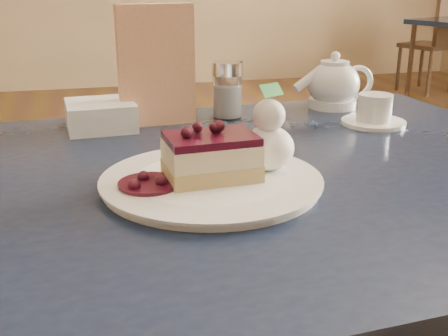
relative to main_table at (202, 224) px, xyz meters
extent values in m
cube|color=black|center=(0.00, 0.00, 0.06)|extent=(1.30, 0.90, 0.04)
cylinder|color=#4C3A21|center=(0.55, 0.39, -0.33)|extent=(0.05, 0.05, 0.74)
cylinder|color=white|center=(0.00, -0.05, 0.09)|extent=(0.30, 0.30, 0.01)
cube|color=tan|center=(0.00, -0.05, 0.11)|extent=(0.13, 0.10, 0.02)
cube|color=beige|center=(0.00, -0.05, 0.13)|extent=(0.13, 0.09, 0.03)
cube|color=#3D091D|center=(0.00, -0.05, 0.15)|extent=(0.13, 0.09, 0.01)
ellipsoid|color=white|center=(0.09, -0.04, 0.13)|extent=(0.08, 0.08, 0.06)
cylinder|color=#3D091D|center=(-0.09, -0.06, 0.10)|extent=(0.08, 0.08, 0.01)
cylinder|color=white|center=(0.39, 0.20, 0.09)|extent=(0.13, 0.13, 0.01)
cylinder|color=white|center=(0.39, 0.20, 0.12)|extent=(0.07, 0.07, 0.05)
ellipsoid|color=white|center=(0.38, 0.36, 0.13)|extent=(0.12, 0.12, 0.10)
cylinder|color=white|center=(0.38, 0.36, 0.19)|extent=(0.06, 0.06, 0.01)
cylinder|color=white|center=(0.30, 0.36, 0.13)|extent=(0.06, 0.02, 0.05)
cube|color=#FEF2A9|center=(-0.02, 0.31, 0.20)|extent=(0.15, 0.04, 0.23)
cylinder|color=white|center=(0.13, 0.32, 0.13)|extent=(0.06, 0.06, 0.09)
cylinder|color=silver|center=(0.13, 0.32, 0.18)|extent=(0.06, 0.06, 0.03)
cube|color=white|center=(-0.13, 0.30, 0.11)|extent=(0.13, 0.13, 0.05)
cylinder|color=#4C3A21|center=(2.64, 3.55, -0.36)|extent=(0.04, 0.04, 0.68)
camera|label=1|loc=(-0.17, -0.77, 0.36)|focal=45.00mm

